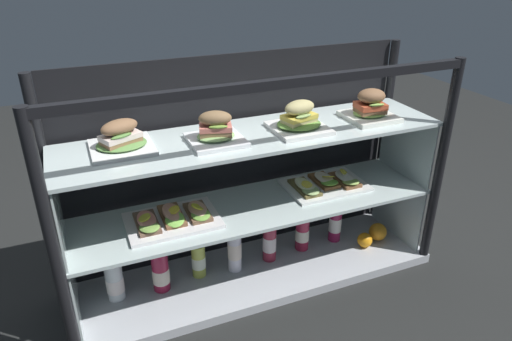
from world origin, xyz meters
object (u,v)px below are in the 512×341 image
at_px(open_sandwich_tray_center, 173,218).
at_px(juice_bottle_back_center, 199,259).
at_px(orange_fruit_near_left_post, 365,240).
at_px(plated_roll_sandwich_center, 121,139).
at_px(plated_roll_sandwich_far_right, 216,132).
at_px(plated_roll_sandwich_near_left_corner, 299,120).
at_px(juice_bottle_front_second, 160,270).
at_px(juice_bottle_front_left_end, 235,249).
at_px(orange_fruit_beside_bottles, 378,232).
at_px(juice_bottle_back_right, 335,222).
at_px(juice_bottle_front_middle, 302,233).
at_px(open_sandwich_tray_near_right_corner, 325,183).
at_px(juice_bottle_front_right_end, 270,240).
at_px(juice_bottle_back_left, 114,279).
at_px(plated_roll_sandwich_mid_right, 370,108).

xyz_separation_m(open_sandwich_tray_center, juice_bottle_back_center, (0.10, 0.06, -0.26)).
bearing_deg(orange_fruit_near_left_post, open_sandwich_tray_center, 177.63).
distance_m(plated_roll_sandwich_center, juice_bottle_back_center, 0.63).
bearing_deg(plated_roll_sandwich_far_right, plated_roll_sandwich_near_left_corner, -1.23).
bearing_deg(orange_fruit_near_left_post, juice_bottle_front_second, 175.64).
relative_size(open_sandwich_tray_center, juice_bottle_back_center, 1.71).
height_order(juice_bottle_front_left_end, orange_fruit_beside_bottles, juice_bottle_front_left_end).
relative_size(plated_roll_sandwich_center, juice_bottle_back_right, 0.94).
relative_size(plated_roll_sandwich_near_left_corner, orange_fruit_near_left_post, 2.96).
bearing_deg(juice_bottle_back_right, juice_bottle_front_left_end, -176.85).
bearing_deg(juice_bottle_front_middle, juice_bottle_front_second, -177.41).
relative_size(open_sandwich_tray_near_right_corner, orange_fruit_beside_bottles, 4.15).
relative_size(juice_bottle_front_second, juice_bottle_front_right_end, 0.90).
bearing_deg(orange_fruit_beside_bottles, juice_bottle_front_left_end, 175.96).
bearing_deg(plated_roll_sandwich_near_left_corner, plated_roll_sandwich_far_right, 178.77).
bearing_deg(plated_roll_sandwich_near_left_corner, juice_bottle_front_middle, 45.12).
xyz_separation_m(plated_roll_sandwich_center, orange_fruit_beside_bottles, (1.09, -0.06, -0.61)).
bearing_deg(juice_bottle_front_second, plated_roll_sandwich_near_left_corner, -6.06).
relative_size(plated_roll_sandwich_far_right, orange_fruit_near_left_post, 2.79).
bearing_deg(juice_bottle_front_second, juice_bottle_front_left_end, 0.77).
xyz_separation_m(juice_bottle_back_left, orange_fruit_beside_bottles, (1.18, -0.06, -0.05)).
relative_size(juice_bottle_back_left, juice_bottle_front_second, 1.04).
bearing_deg(juice_bottle_front_left_end, open_sandwich_tray_near_right_corner, -1.69).
bearing_deg(plated_roll_sandwich_center, juice_bottle_back_left, 178.23).
bearing_deg(orange_fruit_near_left_post, juice_bottle_back_right, 134.08).
bearing_deg(orange_fruit_beside_bottles, juice_bottle_front_right_end, 173.75).
relative_size(plated_roll_sandwich_far_right, juice_bottle_front_second, 0.85).
xyz_separation_m(juice_bottle_back_left, juice_bottle_front_right_end, (0.65, -0.00, 0.01)).
xyz_separation_m(juice_bottle_front_left_end, juice_bottle_front_right_end, (0.16, 0.01, -0.00)).
distance_m(juice_bottle_front_second, juice_bottle_back_center, 0.16).
bearing_deg(plated_roll_sandwich_near_left_corner, juice_bottle_back_right, 19.31).
xyz_separation_m(juice_bottle_back_right, orange_fruit_beside_bottles, (0.19, -0.08, -0.05)).
height_order(plated_roll_sandwich_near_left_corner, juice_bottle_back_right, plated_roll_sandwich_near_left_corner).
xyz_separation_m(open_sandwich_tray_center, orange_fruit_beside_bottles, (0.95, -0.01, -0.29)).
distance_m(juice_bottle_back_left, juice_bottle_front_right_end, 0.65).
xyz_separation_m(juice_bottle_front_left_end, orange_fruit_beside_bottles, (0.69, -0.05, -0.06)).
distance_m(plated_roll_sandwich_far_right, orange_fruit_near_left_post, 0.93).
xyz_separation_m(open_sandwich_tray_center, juice_bottle_front_second, (-0.06, 0.03, -0.25)).
height_order(plated_roll_sandwich_far_right, orange_fruit_near_left_post, plated_roll_sandwich_far_right).
bearing_deg(orange_fruit_near_left_post, juice_bottle_back_center, 172.82).
height_order(open_sandwich_tray_near_right_corner, orange_fruit_near_left_post, open_sandwich_tray_near_right_corner).
relative_size(juice_bottle_back_left, juice_bottle_back_center, 1.18).
bearing_deg(plated_roll_sandwich_mid_right, juice_bottle_front_middle, 159.95).
height_order(orange_fruit_beside_bottles, orange_fruit_near_left_post, orange_fruit_beside_bottles).
height_order(plated_roll_sandwich_near_left_corner, plated_roll_sandwich_mid_right, plated_roll_sandwich_mid_right).
relative_size(juice_bottle_back_center, orange_fruit_beside_bottles, 2.42).
distance_m(open_sandwich_tray_center, juice_bottle_front_second, 0.26).
bearing_deg(juice_bottle_back_center, plated_roll_sandwich_near_left_corner, -12.04).
distance_m(plated_roll_sandwich_center, orange_fruit_near_left_post, 1.18).
xyz_separation_m(open_sandwich_tray_near_right_corner, juice_bottle_front_middle, (-0.08, 0.04, -0.25)).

